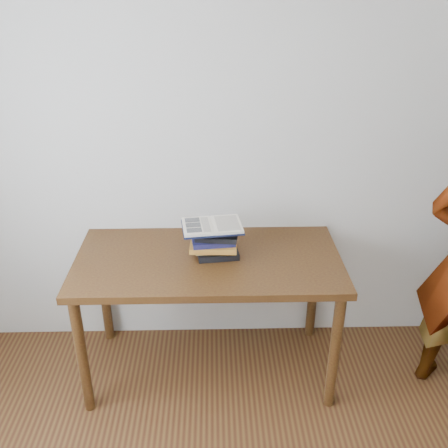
{
  "coord_description": "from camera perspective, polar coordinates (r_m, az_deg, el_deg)",
  "views": [
    {
      "loc": [
        -0.04,
        -1.02,
        2.21
      ],
      "look_at": [
        0.01,
        1.32,
        1.03
      ],
      "focal_mm": 40.0,
      "sensor_mm": 36.0,
      "label": 1
    }
  ],
  "objects": [
    {
      "name": "room_shell",
      "position": [
        1.18,
        -2.97,
        -3.03
      ],
      "size": [
        3.54,
        3.54,
        2.62
      ],
      "color": "#BAB7B0",
      "rests_on": "ground"
    },
    {
      "name": "open_book",
      "position": [
        2.7,
        -1.36,
        -0.23
      ],
      "size": [
        0.35,
        0.26,
        0.03
      ],
      "rotation": [
        0.0,
        0.0,
        0.12
      ],
      "color": "black",
      "rests_on": "book_stack"
    },
    {
      "name": "desk",
      "position": [
        2.84,
        -1.8,
        -5.56
      ],
      "size": [
        1.48,
        0.74,
        0.79
      ],
      "color": "#4B3212",
      "rests_on": "ground"
    },
    {
      "name": "book_stack",
      "position": [
        2.76,
        -1.1,
        -1.98
      ],
      "size": [
        0.28,
        0.22,
        0.18
      ],
      "color": "black",
      "rests_on": "desk"
    }
  ]
}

